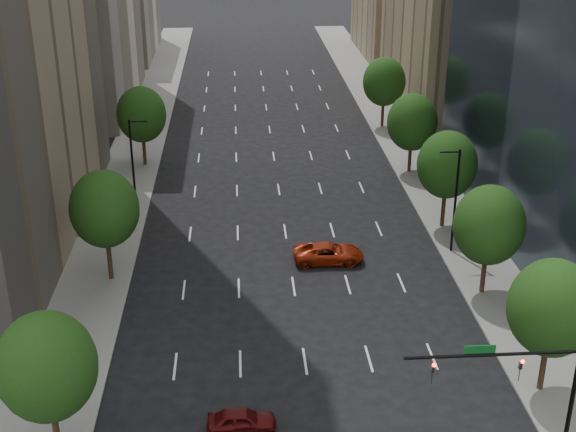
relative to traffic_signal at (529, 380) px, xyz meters
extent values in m
cube|color=slate|center=(-26.03, 30.00, -5.10)|extent=(6.00, 200.00, 0.15)
cube|color=slate|center=(4.97, 30.00, -5.10)|extent=(6.00, 200.00, 0.15)
cube|color=beige|center=(-35.53, 106.00, 3.83)|extent=(14.00, 26.00, 18.00)
cube|color=#8C7759|center=(14.47, 103.00, 2.83)|extent=(14.00, 26.00, 16.00)
cylinder|color=#382316|center=(3.47, 6.00, -3.17)|extent=(0.36, 0.36, 4.00)
ellipsoid|color=#0E350F|center=(3.47, 6.00, 0.59)|extent=(5.20, 5.20, 5.98)
cylinder|color=#382316|center=(3.47, 18.00, -3.22)|extent=(0.36, 0.36, 3.90)
ellipsoid|color=#0E350F|center=(3.47, 18.00, 0.44)|extent=(5.20, 5.20, 5.98)
cylinder|color=#382316|center=(3.47, 30.00, -3.12)|extent=(0.36, 0.36, 4.10)
ellipsoid|color=#0E350F|center=(3.47, 30.00, 0.73)|extent=(5.20, 5.20, 5.98)
cylinder|color=#382316|center=(3.47, 44.00, -3.27)|extent=(0.36, 0.36, 3.80)
ellipsoid|color=#0E350F|center=(3.47, 44.00, 0.30)|extent=(5.20, 5.20, 5.98)
cylinder|color=#382316|center=(3.47, 60.00, -3.17)|extent=(0.36, 0.36, 4.00)
ellipsoid|color=#0E350F|center=(3.47, 60.00, 0.59)|extent=(5.20, 5.20, 5.98)
cylinder|color=#382316|center=(-24.53, 2.00, -3.17)|extent=(0.36, 0.36, 4.00)
ellipsoid|color=#0E350F|center=(-24.53, 2.00, 0.59)|extent=(5.20, 5.20, 5.98)
cylinder|color=#382316|center=(-24.53, 22.00, -3.10)|extent=(0.36, 0.36, 4.15)
ellipsoid|color=#0E350F|center=(-24.53, 22.00, 0.80)|extent=(5.20, 5.20, 5.98)
cylinder|color=#382316|center=(-24.53, 48.00, -3.20)|extent=(0.36, 0.36, 3.95)
ellipsoid|color=#0E350F|center=(-24.53, 48.00, 0.52)|extent=(5.20, 5.20, 5.98)
cylinder|color=black|center=(2.97, 25.00, -0.67)|extent=(0.20, 0.20, 9.00)
cylinder|color=black|center=(2.17, 25.00, 3.63)|extent=(1.60, 0.14, 0.14)
cylinder|color=black|center=(-24.03, 35.00, -0.67)|extent=(0.20, 0.20, 9.00)
cylinder|color=black|center=(-23.23, 35.00, 3.63)|extent=(1.60, 0.14, 0.14)
cylinder|color=black|center=(2.47, 0.00, -1.67)|extent=(0.24, 0.24, 7.00)
cylinder|color=black|center=(-2.03, 0.00, 1.63)|extent=(9.00, 0.18, 0.18)
imported|color=black|center=(-0.53, 0.00, 1.08)|extent=(0.18, 0.22, 1.10)
imported|color=black|center=(-5.03, 0.00, 1.08)|extent=(0.18, 0.22, 1.10)
sphere|color=#FF0C07|center=(-0.53, -0.18, 1.28)|extent=(0.20, 0.20, 0.20)
sphere|color=#FF0C07|center=(-5.03, -0.18, 1.28)|extent=(0.20, 0.20, 0.20)
cube|color=#0C591E|center=(-2.73, 0.00, 1.98)|extent=(1.60, 0.06, 0.45)
imported|color=#4D0C0D|center=(-14.68, 3.50, -4.51)|extent=(3.93, 1.65, 1.33)
imported|color=maroon|center=(-7.41, 23.90, -4.38)|extent=(5.71, 2.68, 1.58)
camera|label=1|loc=(-14.46, -31.96, 23.58)|focal=48.49mm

